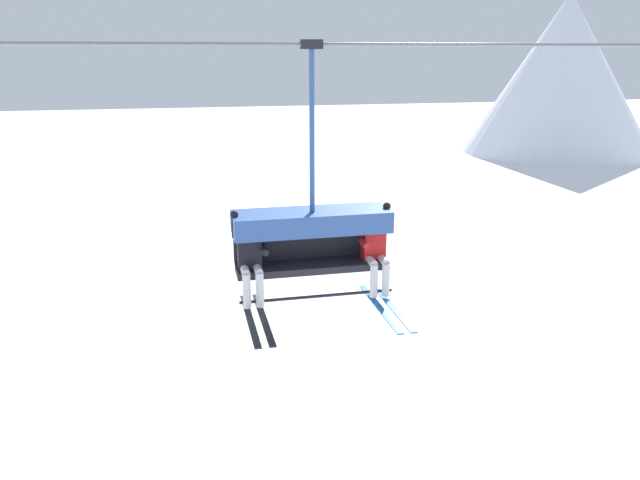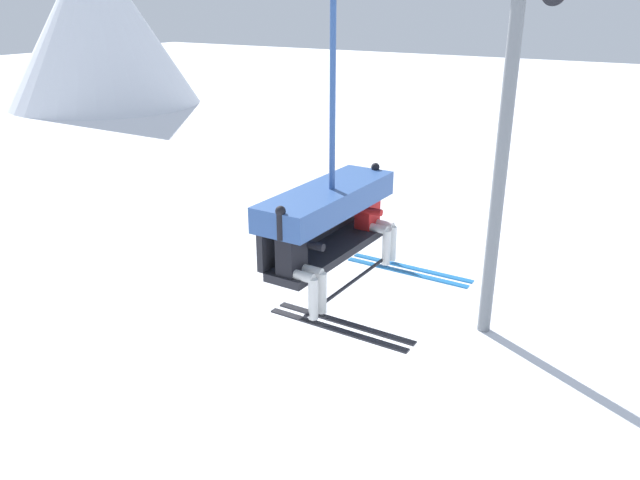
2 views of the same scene
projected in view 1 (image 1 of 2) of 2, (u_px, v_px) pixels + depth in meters
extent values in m
cone|color=white|center=(563.00, 75.00, 56.05)|extent=(16.81, 16.81, 14.04)
cylinder|color=slate|center=(386.00, 44.00, 8.20)|extent=(19.93, 0.05, 0.05)
cube|color=#232328|center=(312.00, 266.00, 8.86)|extent=(2.16, 0.48, 0.10)
cube|color=#232328|center=(308.00, 242.00, 9.04)|extent=(2.16, 0.08, 0.45)
cube|color=#335699|center=(311.00, 221.00, 8.73)|extent=(2.21, 0.68, 0.30)
cylinder|color=black|center=(317.00, 296.00, 8.66)|extent=(2.16, 0.04, 0.04)
cylinder|color=#335699|center=(312.00, 133.00, 8.32)|extent=(0.07, 0.07, 2.17)
cube|color=black|center=(312.00, 44.00, 7.99)|extent=(0.28, 0.12, 0.12)
cube|color=black|center=(249.00, 250.00, 8.57)|extent=(0.32, 0.22, 0.52)
sphere|color=#284C93|center=(248.00, 225.00, 8.46)|extent=(0.22, 0.22, 0.22)
ellipsoid|color=black|center=(249.00, 227.00, 8.37)|extent=(0.17, 0.04, 0.08)
cylinder|color=silver|center=(245.00, 270.00, 8.45)|extent=(0.11, 0.34, 0.11)
cylinder|color=silver|center=(258.00, 269.00, 8.49)|extent=(0.11, 0.34, 0.11)
cylinder|color=silver|center=(247.00, 291.00, 8.36)|extent=(0.11, 0.11, 0.48)
cylinder|color=silver|center=(260.00, 290.00, 8.40)|extent=(0.11, 0.11, 0.48)
cube|color=#232328|center=(250.00, 320.00, 8.17)|extent=(0.09, 1.70, 0.02)
cube|color=#232328|center=(263.00, 319.00, 8.21)|extent=(0.09, 1.70, 0.02)
cylinder|color=black|center=(235.00, 227.00, 8.42)|extent=(0.09, 0.09, 0.30)
sphere|color=black|center=(234.00, 215.00, 8.38)|extent=(0.11, 0.11, 0.11)
cylinder|color=black|center=(264.00, 250.00, 8.45)|extent=(0.09, 0.30, 0.09)
cube|color=red|center=(373.00, 242.00, 8.94)|extent=(0.32, 0.22, 0.52)
sphere|color=maroon|center=(374.00, 218.00, 8.84)|extent=(0.22, 0.22, 0.22)
ellipsoid|color=black|center=(376.00, 220.00, 8.74)|extent=(0.17, 0.04, 0.08)
cylinder|color=silver|center=(371.00, 261.00, 8.83)|extent=(0.11, 0.34, 0.11)
cylinder|color=silver|center=(382.00, 260.00, 8.87)|extent=(0.11, 0.34, 0.11)
cylinder|color=silver|center=(374.00, 281.00, 8.74)|extent=(0.11, 0.11, 0.48)
cylinder|color=silver|center=(386.00, 280.00, 8.78)|extent=(0.11, 0.11, 0.48)
cube|color=#1E6BB2|center=(380.00, 308.00, 8.55)|extent=(0.09, 1.70, 0.02)
cube|color=#1E6BB2|center=(392.00, 307.00, 8.58)|extent=(0.09, 1.70, 0.02)
cylinder|color=red|center=(364.00, 243.00, 8.75)|extent=(0.09, 0.30, 0.09)
cylinder|color=red|center=(387.00, 218.00, 8.88)|extent=(0.09, 0.09, 0.30)
sphere|color=black|center=(387.00, 206.00, 8.83)|extent=(0.11, 0.11, 0.11)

